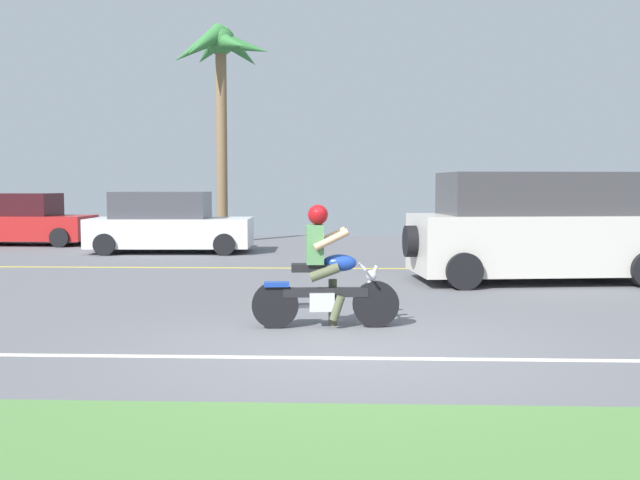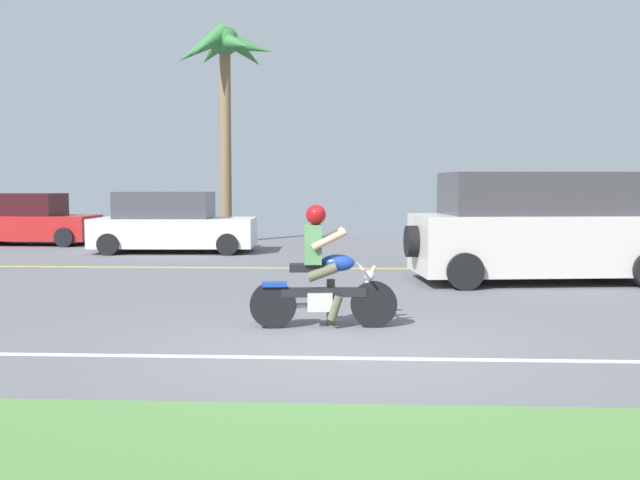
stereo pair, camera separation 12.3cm
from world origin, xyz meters
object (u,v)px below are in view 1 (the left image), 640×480
Objects in this scene: motorcyclist at (324,276)px; parked_car_1 at (168,224)px; suv_nearby at (535,229)px; parked_car_0 at (24,221)px; palm_tree_0 at (221,60)px.

parked_car_1 is (-4.50, 10.16, 0.10)m from motorcyclist.
suv_nearby reaches higher than parked_car_1.
suv_nearby is at bearing 50.59° from motorcyclist.
suv_nearby reaches higher than motorcyclist.
parked_car_0 is at bearing 127.24° from motorcyclist.
parked_car_1 is 0.64× the size of palm_tree_0.
parked_car_1 is at bearing 113.91° from motorcyclist.
suv_nearby is 1.25× the size of parked_car_0.
suv_nearby is 1.13× the size of parked_car_1.
suv_nearby reaches higher than parked_car_0.
palm_tree_0 is at bearing 129.37° from suv_nearby.
parked_car_1 is at bearing 145.75° from suv_nearby.
motorcyclist is at bearing -52.76° from parked_car_0.
suv_nearby is 15.36m from parked_car_0.
parked_car_1 is (-8.24, 5.61, -0.23)m from suv_nearby.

